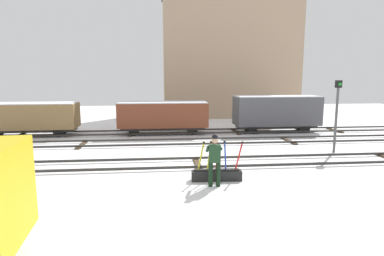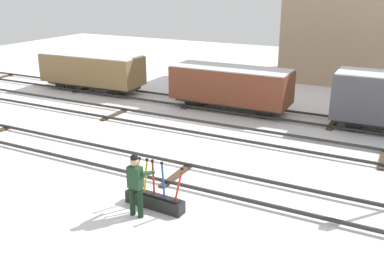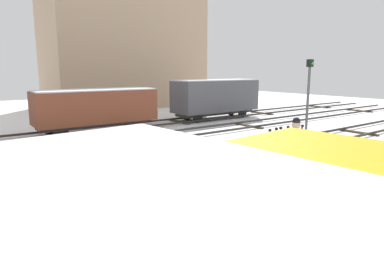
# 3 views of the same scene
# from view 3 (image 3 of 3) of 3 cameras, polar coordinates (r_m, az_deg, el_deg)

# --- Properties ---
(ground_plane) EXTENTS (60.00, 60.00, 0.00)m
(ground_plane) POSITION_cam_3_polar(r_m,az_deg,el_deg) (10.98, 5.07, -5.96)
(ground_plane) COLOR white
(track_main_line) EXTENTS (44.00, 1.94, 0.18)m
(track_main_line) POSITION_cam_3_polar(r_m,az_deg,el_deg) (10.95, 5.08, -5.41)
(track_main_line) COLOR #2D2B28
(track_main_line) RESTS_ON ground_plane
(track_siding_near) EXTENTS (44.00, 1.94, 0.18)m
(track_siding_near) POSITION_cam_3_polar(r_m,az_deg,el_deg) (14.53, -6.52, -1.58)
(track_siding_near) COLOR #2D2B28
(track_siding_near) RESTS_ON ground_plane
(track_siding_far) EXTENTS (44.00, 1.94, 0.18)m
(track_siding_far) POSITION_cam_3_polar(r_m,az_deg,el_deg) (17.48, -11.90, 0.21)
(track_siding_far) COLOR #2D2B28
(track_siding_far) RESTS_ON ground_plane
(switch_lever_frame) EXTENTS (1.86, 0.44, 1.45)m
(switch_lever_frame) POSITION_cam_3_polar(r_m,az_deg,el_deg) (9.83, 15.08, -6.64)
(switch_lever_frame) COLOR black
(switch_lever_frame) RESTS_ON ground_plane
(rail_worker) EXTENTS (0.56, 0.67, 1.80)m
(rail_worker) POSITION_cam_3_polar(r_m,az_deg,el_deg) (9.15, 17.41, -3.03)
(rail_worker) COLOR black
(rail_worker) RESTS_ON ground_plane
(signal_post) EXTENTS (0.24, 0.32, 3.55)m
(signal_post) POSITION_cam_3_polar(r_m,az_deg,el_deg) (16.94, 19.70, 6.65)
(signal_post) COLOR #4C4C4C
(signal_post) RESTS_ON ground_plane
(apartment_building) EXTENTS (12.77, 7.12, 11.84)m
(apartment_building) POSITION_cam_3_polar(r_m,az_deg,el_deg) (29.25, -11.84, 15.50)
(apartment_building) COLOR tan
(apartment_building) RESTS_ON ground_plane
(freight_car_back_track) EXTENTS (5.71, 2.01, 2.46)m
(freight_car_back_track) POSITION_cam_3_polar(r_m,az_deg,el_deg) (20.65, 4.19, 5.52)
(freight_car_back_track) COLOR #2D2B28
(freight_car_back_track) RESTS_ON ground_plane
(freight_car_near_switch) EXTENTS (5.79, 2.06, 2.12)m
(freight_car_near_switch) POSITION_cam_3_polar(r_m,az_deg,el_deg) (16.82, -16.39, 3.54)
(freight_car_near_switch) COLOR #2D2B28
(freight_car_near_switch) RESTS_ON ground_plane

